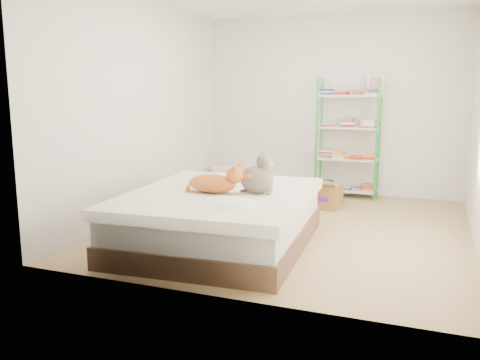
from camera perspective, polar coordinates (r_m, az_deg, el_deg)
The scene contains 7 objects.
room at distance 5.63m, azimuth 6.06°, elevation 7.61°, with size 3.81×4.21×2.61m.
bed at distance 5.09m, azimuth -2.27°, elevation -4.33°, with size 1.84×2.24×0.55m.
orange_cat at distance 4.97m, azimuth -3.16°, elevation -0.10°, with size 0.58×0.31×0.23m, color #CA7631, non-canonical shape.
grey_cat at distance 4.91m, azimuth 1.91°, elevation 0.74°, with size 0.29×0.35×0.39m, color gray, non-canonical shape.
shelf_unit at distance 7.43m, azimuth 12.07°, elevation 4.56°, with size 0.89×0.36×1.74m.
cardboard_box at distance 6.79m, azimuth 9.26°, elevation -1.71°, with size 0.49×0.48×0.37m.
white_bin at distance 8.03m, azimuth -2.05°, elevation 0.37°, with size 0.33×0.30×0.34m.
Camera 1 is at (1.46, -5.43, 1.56)m, focal length 38.00 mm.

